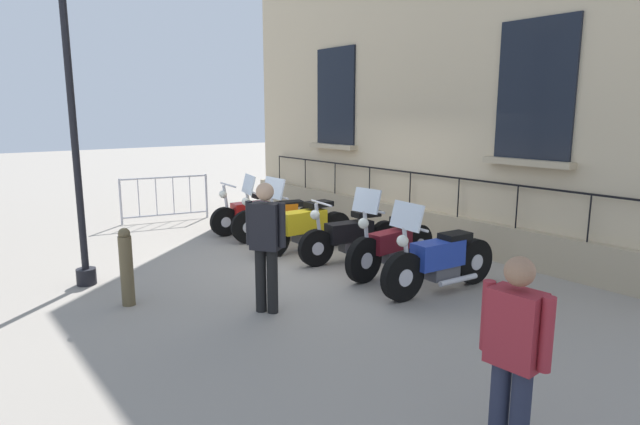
{
  "coord_description": "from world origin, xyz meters",
  "views": [
    {
      "loc": [
        5.45,
        7.13,
        2.53
      ],
      "look_at": [
        -0.02,
        0.0,
        0.8
      ],
      "focal_mm": 29.73,
      "sensor_mm": 36.0,
      "label": 1
    }
  ],
  "objects_px": {
    "pedestrian_walking": "(514,352)",
    "crowd_barrier": "(165,197)",
    "motorcycle_maroon": "(391,246)",
    "motorcycle_orange": "(278,218)",
    "motorcycle_black": "(351,237)",
    "motorcycle_yellow": "(304,227)",
    "motorcycle_blue": "(439,261)",
    "pedestrian_standing": "(266,240)",
    "lamppost": "(67,53)",
    "motorcycle_red": "(252,214)",
    "bollard": "(126,267)"
  },
  "relations": [
    {
      "from": "motorcycle_maroon",
      "to": "pedestrian_walking",
      "type": "relative_size",
      "value": 1.28
    },
    {
      "from": "bollard",
      "to": "pedestrian_standing",
      "type": "xyz_separation_m",
      "value": [
        -1.33,
        1.32,
        0.41
      ]
    },
    {
      "from": "pedestrian_standing",
      "to": "pedestrian_walking",
      "type": "bearing_deg",
      "value": 86.88
    },
    {
      "from": "motorcycle_orange",
      "to": "motorcycle_blue",
      "type": "relative_size",
      "value": 0.93
    },
    {
      "from": "motorcycle_orange",
      "to": "motorcycle_black",
      "type": "distance_m",
      "value": 1.99
    },
    {
      "from": "motorcycle_yellow",
      "to": "motorcycle_blue",
      "type": "height_order",
      "value": "motorcycle_yellow"
    },
    {
      "from": "motorcycle_blue",
      "to": "pedestrian_walking",
      "type": "distance_m",
      "value": 3.76
    },
    {
      "from": "motorcycle_yellow",
      "to": "bollard",
      "type": "bearing_deg",
      "value": 13.25
    },
    {
      "from": "lamppost",
      "to": "pedestrian_standing",
      "type": "distance_m",
      "value": 3.81
    },
    {
      "from": "pedestrian_walking",
      "to": "lamppost",
      "type": "bearing_deg",
      "value": -77.65
    },
    {
      "from": "crowd_barrier",
      "to": "pedestrian_walking",
      "type": "bearing_deg",
      "value": 82.25
    },
    {
      "from": "motorcycle_black",
      "to": "bollard",
      "type": "relative_size",
      "value": 1.93
    },
    {
      "from": "pedestrian_standing",
      "to": "bollard",
      "type": "bearing_deg",
      "value": -44.94
    },
    {
      "from": "motorcycle_orange",
      "to": "motorcycle_yellow",
      "type": "relative_size",
      "value": 0.93
    },
    {
      "from": "lamppost",
      "to": "motorcycle_blue",
      "type": "bearing_deg",
      "value": 138.7
    },
    {
      "from": "motorcycle_blue",
      "to": "motorcycle_yellow",
      "type": "bearing_deg",
      "value": -86.36
    },
    {
      "from": "motorcycle_maroon",
      "to": "pedestrian_walking",
      "type": "distance_m",
      "value": 4.6
    },
    {
      "from": "motorcycle_orange",
      "to": "motorcycle_black",
      "type": "relative_size",
      "value": 0.95
    },
    {
      "from": "crowd_barrier",
      "to": "motorcycle_maroon",
      "type": "bearing_deg",
      "value": 101.55
    },
    {
      "from": "pedestrian_walking",
      "to": "motorcycle_maroon",
      "type": "bearing_deg",
      "value": -124.5
    },
    {
      "from": "motorcycle_yellow",
      "to": "motorcycle_black",
      "type": "xyz_separation_m",
      "value": [
        -0.27,
        1.0,
        -0.04
      ]
    },
    {
      "from": "motorcycle_black",
      "to": "motorcycle_blue",
      "type": "height_order",
      "value": "motorcycle_blue"
    },
    {
      "from": "motorcycle_black",
      "to": "crowd_barrier",
      "type": "bearing_deg",
      "value": -76.38
    },
    {
      "from": "motorcycle_maroon",
      "to": "lamppost",
      "type": "height_order",
      "value": "lamppost"
    },
    {
      "from": "lamppost",
      "to": "bollard",
      "type": "xyz_separation_m",
      "value": [
        -0.22,
        1.24,
        -2.78
      ]
    },
    {
      "from": "pedestrian_walking",
      "to": "crowd_barrier",
      "type": "bearing_deg",
      "value": -97.75
    },
    {
      "from": "motorcycle_orange",
      "to": "crowd_barrier",
      "type": "height_order",
      "value": "motorcycle_orange"
    },
    {
      "from": "motorcycle_black",
      "to": "motorcycle_orange",
      "type": "bearing_deg",
      "value": -84.3
    },
    {
      "from": "motorcycle_maroon",
      "to": "pedestrian_standing",
      "type": "xyz_separation_m",
      "value": [
        2.4,
        0.18,
        0.49
      ]
    },
    {
      "from": "motorcycle_maroon",
      "to": "motorcycle_orange",
      "type": "bearing_deg",
      "value": -86.15
    },
    {
      "from": "motorcycle_black",
      "to": "pedestrian_walking",
      "type": "distance_m",
      "value": 5.42
    },
    {
      "from": "motorcycle_red",
      "to": "motorcycle_yellow",
      "type": "xyz_separation_m",
      "value": [
        0.01,
        1.89,
        0.05
      ]
    },
    {
      "from": "motorcycle_yellow",
      "to": "pedestrian_walking",
      "type": "distance_m",
      "value": 6.2
    },
    {
      "from": "bollard",
      "to": "motorcycle_orange",
      "type": "bearing_deg",
      "value": -152.97
    },
    {
      "from": "motorcycle_orange",
      "to": "crowd_barrier",
      "type": "distance_m",
      "value": 3.34
    },
    {
      "from": "motorcycle_red",
      "to": "motorcycle_black",
      "type": "xyz_separation_m",
      "value": [
        -0.26,
        2.89,
        0.01
      ]
    },
    {
      "from": "pedestrian_walking",
      "to": "bollard",
      "type": "bearing_deg",
      "value": -77.06
    },
    {
      "from": "motorcycle_red",
      "to": "bollard",
      "type": "xyz_separation_m",
      "value": [
        3.47,
        2.71,
        0.12
      ]
    },
    {
      "from": "motorcycle_maroon",
      "to": "crowd_barrier",
      "type": "height_order",
      "value": "motorcycle_maroon"
    },
    {
      "from": "motorcycle_blue",
      "to": "bollard",
      "type": "bearing_deg",
      "value": -30.62
    },
    {
      "from": "motorcycle_yellow",
      "to": "motorcycle_blue",
      "type": "distance_m",
      "value": 2.98
    },
    {
      "from": "lamppost",
      "to": "motorcycle_red",
      "type": "bearing_deg",
      "value": -158.24
    },
    {
      "from": "motorcycle_blue",
      "to": "bollard",
      "type": "relative_size",
      "value": 1.98
    },
    {
      "from": "motorcycle_orange",
      "to": "motorcycle_yellow",
      "type": "height_order",
      "value": "motorcycle_yellow"
    },
    {
      "from": "motorcycle_orange",
      "to": "motorcycle_maroon",
      "type": "relative_size",
      "value": 0.96
    },
    {
      "from": "bollard",
      "to": "crowd_barrier",
      "type": "bearing_deg",
      "value": -116.48
    },
    {
      "from": "pedestrian_standing",
      "to": "pedestrian_walking",
      "type": "relative_size",
      "value": 1.07
    },
    {
      "from": "motorcycle_yellow",
      "to": "motorcycle_blue",
      "type": "bearing_deg",
      "value": 93.64
    },
    {
      "from": "motorcycle_black",
      "to": "pedestrian_walking",
      "type": "xyz_separation_m",
      "value": [
        2.6,
        4.73,
        0.46
      ]
    },
    {
      "from": "crowd_barrier",
      "to": "bollard",
      "type": "xyz_separation_m",
      "value": [
        2.48,
        4.97,
        -0.04
      ]
    }
  ]
}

